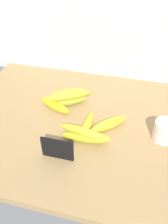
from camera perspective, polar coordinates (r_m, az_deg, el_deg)
The scene contains 12 objects.
counter_top at distance 93.44cm, azimuth 0.82°, elevation -3.23°, with size 110.00×76.00×3.00cm, color #A48150.
back_wall at distance 111.05cm, azimuth 6.20°, elevation 23.70°, with size 130.00×2.00×70.00cm, color silver.
chalkboard_sign at distance 77.67cm, azimuth -6.56°, elevation -9.22°, with size 11.00×1.80×8.40cm.
coffee_mug at distance 88.31cm, azimuth 19.48°, elevation -4.45°, with size 9.46×7.96×7.65cm.
banana_0 at distance 100.33cm, azimuth -3.67°, elevation 2.73°, with size 16.03×3.92×3.92cm, color #A4B135.
banana_1 at distance 88.37cm, azimuth 0.70°, elevation -3.46°, with size 16.81×3.37×3.37cm, color yellow.
banana_2 at distance 89.23cm, azimuth 6.13°, elevation -2.94°, with size 15.79×4.01×4.01cm, color yellow.
banana_3 at distance 83.63cm, azimuth 0.10°, elevation -6.23°, with size 17.11×4.04×4.04cm, color gold.
banana_4 at distance 98.71cm, azimuth -7.19°, elevation 1.73°, with size 16.06×3.86×3.86cm, color yellow.
banana_5 at distance 80.24cm, azimuth 0.16°, elevation -5.00°, with size 18.84×3.25×3.25cm, color yellow.
banana_6 at distance 98.59cm, azimuth -3.88°, elevation 4.66°, with size 15.45×3.57×3.57cm, color gold.
banana_7 at distance 97.25cm, azimuth -3.64°, elevation 4.09°, with size 18.96×3.48×3.48cm, color yellow.
Camera 1 is at (15.67, -66.78, 64.95)cm, focal length 36.97 mm.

